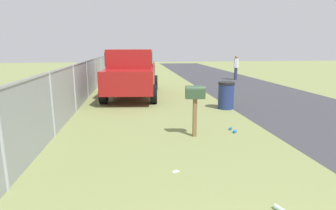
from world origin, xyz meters
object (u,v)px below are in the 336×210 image
pickup_truck (132,72)px  pedestrian (236,66)px  trash_bin (226,95)px  mailbox (195,96)px

pickup_truck → pedestrian: bearing=133.8°
trash_bin → pedestrian: pedestrian is taller
trash_bin → pedestrian: bearing=-23.2°
mailbox → pickup_truck: pickup_truck is taller
pickup_truck → trash_bin: 4.45m
mailbox → pickup_truck: 5.96m
mailbox → trash_bin: size_ratio=1.33×
mailbox → trash_bin: mailbox is taller
pedestrian → pickup_truck: bearing=84.9°
mailbox → trash_bin: bearing=-25.7°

